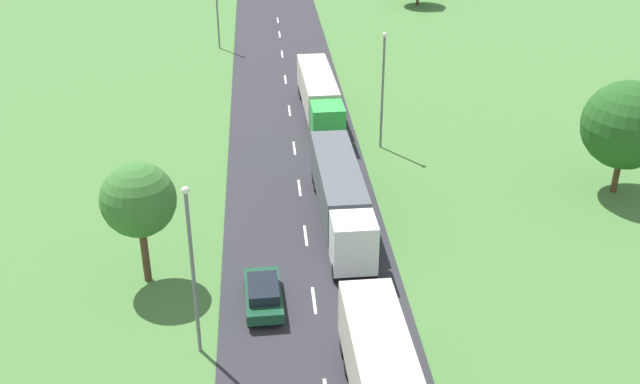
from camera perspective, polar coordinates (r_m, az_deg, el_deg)
road at (r=39.89m, az=-0.36°, el=-8.90°), size 10.00×140.00×0.06m
lane_marking_centre at (r=37.46m, az=0.01°, el=-11.66°), size 0.16×122.72×0.01m
truck_second at (r=46.44m, az=1.57°, el=-0.18°), size 2.73×13.45×3.47m
truck_third at (r=62.37m, az=-0.05°, el=7.32°), size 2.86×13.74×3.40m
car_third at (r=39.82m, az=-4.30°, el=-7.65°), size 2.05×4.46×1.48m
lamppost_second at (r=34.93m, az=-9.62°, el=-5.42°), size 0.36×0.36×8.95m
lamppost_third at (r=56.14m, az=4.76°, el=8.01°), size 0.36×0.36×8.94m
lamppost_fourth at (r=81.12m, az=-7.80°, el=13.99°), size 0.36×0.36×8.72m
tree_oak at (r=40.72m, az=-13.55°, el=-0.61°), size 4.02×4.02×7.07m
tree_maple at (r=53.09m, az=22.14°, el=4.70°), size 5.82×5.82×7.78m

